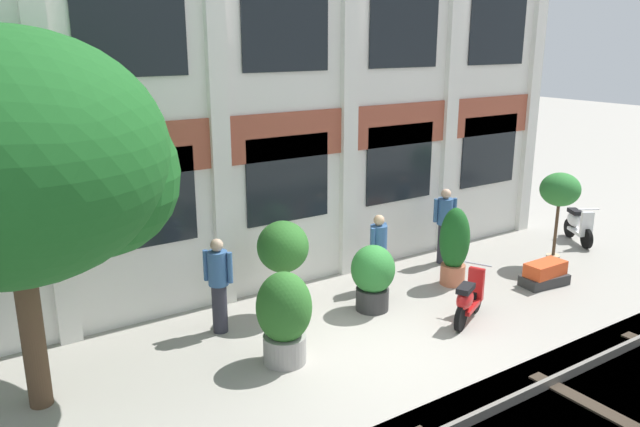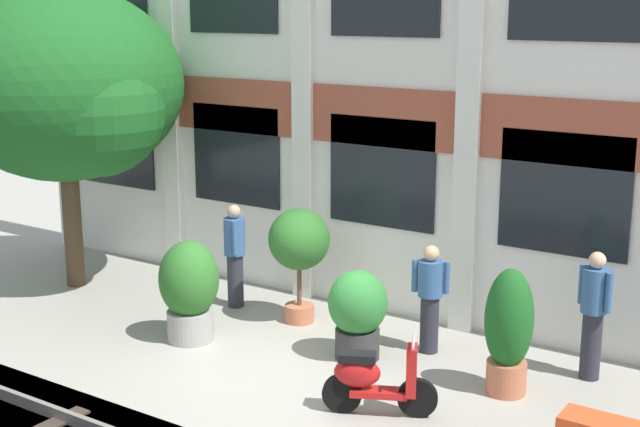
# 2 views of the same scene
# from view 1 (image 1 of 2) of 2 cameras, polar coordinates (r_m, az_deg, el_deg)

# --- Properties ---
(ground_plane) EXTENTS (80.00, 80.00, 0.00)m
(ground_plane) POSITION_cam_1_polar(r_m,az_deg,el_deg) (10.66, 5.80, -11.76)
(ground_plane) COLOR #9E998E
(apartment_facade) EXTENTS (14.69, 0.64, 8.62)m
(apartment_facade) POSITION_cam_1_polar(r_m,az_deg,el_deg) (12.15, -3.70, 12.79)
(apartment_facade) COLOR silver
(apartment_facade) RESTS_ON ground
(broadleaf_tree) EXTENTS (4.17, 3.97, 5.09)m
(broadleaf_tree) POSITION_cam_1_polar(r_m,az_deg,el_deg) (8.69, -26.56, 3.96)
(broadleaf_tree) COLOR #4C3826
(broadleaf_tree) RESTS_ON ground
(potted_plant_stone_basin) EXTENTS (0.61, 0.61, 1.63)m
(potted_plant_stone_basin) POSITION_cam_1_polar(r_m,az_deg,el_deg) (12.97, 12.19, -2.73)
(potted_plant_stone_basin) COLOR #B76647
(potted_plant_stone_basin) RESTS_ON ground
(potted_plant_tall_urn) EXTENTS (0.93, 0.93, 1.78)m
(potted_plant_tall_urn) POSITION_cam_1_polar(r_m,az_deg,el_deg) (11.20, -3.41, -3.42)
(potted_plant_tall_urn) COLOR #B76647
(potted_plant_tall_urn) RESTS_ON ground
(potted_plant_glazed_jar) EXTENTS (0.82, 0.82, 1.25)m
(potted_plant_glazed_jar) POSITION_cam_1_polar(r_m,az_deg,el_deg) (11.62, 4.85, -5.65)
(potted_plant_glazed_jar) COLOR #333333
(potted_plant_glazed_jar) RESTS_ON ground
(potted_plant_square_trough) EXTENTS (1.04, 0.61, 0.50)m
(potted_plant_square_trough) POSITION_cam_1_polar(r_m,az_deg,el_deg) (13.64, 19.86, -5.25)
(potted_plant_square_trough) COLOR #333333
(potted_plant_square_trough) RESTS_ON ground
(potted_plant_ribbed_drum) EXTENTS (0.87, 0.87, 1.49)m
(potted_plant_ribbed_drum) POSITION_cam_1_polar(r_m,az_deg,el_deg) (9.74, -3.30, -9.28)
(potted_plant_ribbed_drum) COLOR gray
(potted_plant_ribbed_drum) RESTS_ON ground
(potted_plant_terracotta_small) EXTENTS (0.87, 0.87, 2.08)m
(potted_plant_terracotta_small) POSITION_cam_1_polar(r_m,az_deg,el_deg) (14.63, 21.09, 1.84)
(potted_plant_terracotta_small) COLOR tan
(potted_plant_terracotta_small) RESTS_ON ground
(scooter_near_curb) EXTENTS (1.28, 0.76, 0.98)m
(scooter_near_curb) POSITION_cam_1_polar(r_m,az_deg,el_deg) (11.47, 13.40, -7.65)
(scooter_near_curb) COLOR black
(scooter_near_curb) RESTS_ON ground
(scooter_second_parked) EXTENTS (0.80, 1.24, 0.98)m
(scooter_second_parked) POSITION_cam_1_polar(r_m,az_deg,el_deg) (16.74, 22.49, -0.96)
(scooter_second_parked) COLOR black
(scooter_second_parked) RESTS_ON ground
(resident_by_doorway) EXTENTS (0.50, 0.34, 1.55)m
(resident_by_doorway) POSITION_cam_1_polar(r_m,az_deg,el_deg) (12.54, 5.35, -3.30)
(resident_by_doorway) COLOR #282833
(resident_by_doorway) RESTS_ON ground
(resident_watching_tracks) EXTENTS (0.38, 0.42, 1.69)m
(resident_watching_tracks) POSITION_cam_1_polar(r_m,az_deg,el_deg) (10.78, -9.26, -6.25)
(resident_watching_tracks) COLOR #282833
(resident_watching_tracks) RESTS_ON ground
(resident_near_plants) EXTENTS (0.49, 0.34, 1.72)m
(resident_near_plants) POSITION_cam_1_polar(r_m,az_deg,el_deg) (14.15, 11.30, -0.90)
(resident_near_plants) COLOR #282833
(resident_near_plants) RESTS_ON ground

